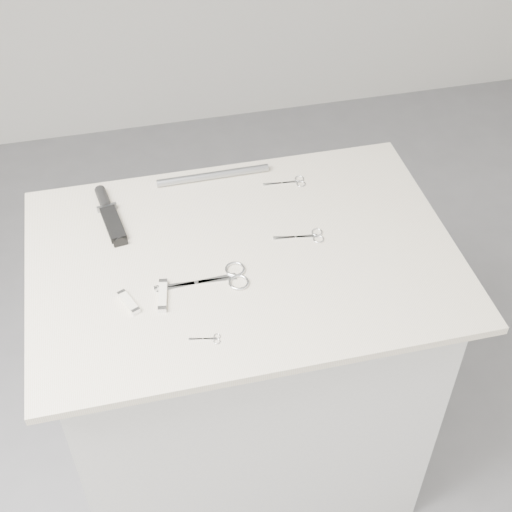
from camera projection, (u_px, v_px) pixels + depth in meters
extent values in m
cube|color=slate|center=(247.00, 460.00, 2.31)|extent=(4.00, 4.00, 0.01)
cube|color=silver|center=(245.00, 375.00, 2.00)|extent=(0.90, 0.60, 0.90)
cube|color=beige|center=(243.00, 257.00, 1.68)|extent=(1.00, 0.70, 0.02)
cube|color=silver|center=(196.00, 283.00, 1.60)|extent=(0.18, 0.03, 0.00)
cylinder|color=silver|center=(196.00, 282.00, 1.60)|extent=(0.01, 0.01, 0.00)
torus|color=silver|center=(235.00, 269.00, 1.63)|extent=(0.05, 0.05, 0.01)
torus|color=silver|center=(239.00, 282.00, 1.60)|extent=(0.05, 0.05, 0.01)
cube|color=silver|center=(296.00, 237.00, 1.71)|extent=(0.11, 0.03, 0.00)
cylinder|color=silver|center=(296.00, 237.00, 1.71)|extent=(0.01, 0.01, 0.00)
torus|color=silver|center=(317.00, 232.00, 1.72)|extent=(0.03, 0.03, 0.00)
torus|color=silver|center=(318.00, 239.00, 1.71)|extent=(0.03, 0.03, 0.00)
cube|color=silver|center=(282.00, 183.00, 1.86)|extent=(0.10, 0.02, 0.00)
cylinder|color=silver|center=(282.00, 183.00, 1.86)|extent=(0.01, 0.01, 0.00)
torus|color=silver|center=(299.00, 179.00, 1.88)|extent=(0.03, 0.03, 0.00)
torus|color=silver|center=(301.00, 184.00, 1.86)|extent=(0.03, 0.03, 0.00)
cube|color=silver|center=(203.00, 339.00, 1.48)|extent=(0.06, 0.02, 0.00)
cylinder|color=silver|center=(203.00, 339.00, 1.48)|extent=(0.00, 0.00, 0.00)
torus|color=silver|center=(217.00, 336.00, 1.49)|extent=(0.02, 0.02, 0.00)
torus|color=silver|center=(217.00, 341.00, 1.48)|extent=(0.02, 0.02, 0.00)
cube|color=black|center=(113.00, 224.00, 1.74)|extent=(0.05, 0.13, 0.02)
cube|color=gray|center=(107.00, 208.00, 1.78)|extent=(0.05, 0.01, 0.02)
cylinder|color=black|center=(103.00, 199.00, 1.81)|extent=(0.04, 0.08, 0.03)
cube|color=white|center=(163.00, 296.00, 1.57)|extent=(0.03, 0.09, 0.01)
cube|color=silver|center=(163.00, 282.00, 1.60)|extent=(0.02, 0.01, 0.01)
cube|color=silver|center=(162.00, 309.00, 1.54)|extent=(0.02, 0.01, 0.01)
cube|color=white|center=(129.00, 302.00, 1.55)|extent=(0.04, 0.07, 0.01)
cube|color=silver|center=(122.00, 293.00, 1.57)|extent=(0.02, 0.01, 0.01)
cube|color=silver|center=(136.00, 311.00, 1.53)|extent=(0.02, 0.01, 0.01)
cylinder|color=gray|center=(213.00, 175.00, 1.87)|extent=(0.30, 0.02, 0.02)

